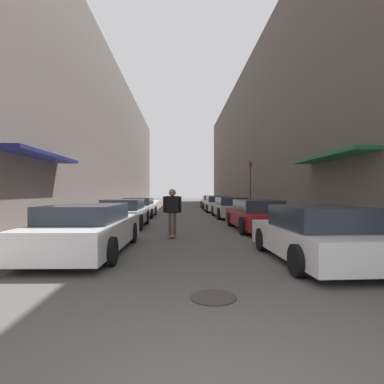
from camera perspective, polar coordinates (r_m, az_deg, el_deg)
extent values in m
plane|color=#4C4947|center=(22.35, -1.52, -4.06)|extent=(111.29, 111.29, 0.00)
cube|color=#A3A099|center=(27.75, -11.53, -3.14)|extent=(1.80, 50.59, 0.12)
cube|color=#A3A099|center=(27.85, 8.19, -3.13)|extent=(1.80, 50.59, 0.12)
cube|color=#564C47|center=(28.70, -17.34, 9.36)|extent=(4.00, 50.59, 12.50)
cube|color=#141947|center=(12.05, -26.75, 6.22)|extent=(1.00, 4.80, 0.12)
cube|color=#564C47|center=(28.91, 13.94, 10.00)|extent=(4.00, 50.59, 13.20)
cube|color=#1E6038|center=(12.30, 24.69, 6.10)|extent=(1.00, 4.80, 0.12)
cube|color=silver|center=(8.43, -19.07, -7.43)|extent=(2.01, 4.79, 0.67)
cube|color=#232833|center=(8.15, -19.55, -3.81)|extent=(1.73, 2.51, 0.43)
cylinder|color=black|center=(10.12, -21.71, -7.27)|extent=(0.18, 0.63, 0.63)
cylinder|color=black|center=(9.67, -11.19, -7.61)|extent=(0.18, 0.63, 0.63)
cylinder|color=black|center=(7.45, -29.38, -9.92)|extent=(0.18, 0.63, 0.63)
cylinder|color=black|center=(6.82, -15.11, -10.84)|extent=(0.18, 0.63, 0.63)
cube|color=#B7B7BC|center=(13.88, -12.78, -4.50)|extent=(1.86, 4.04, 0.63)
cube|color=#232833|center=(13.66, -12.94, -2.32)|extent=(1.61, 2.11, 0.45)
cylinder|color=black|center=(15.29, -15.18, -4.68)|extent=(0.18, 0.68, 0.68)
cylinder|color=black|center=(15.00, -8.59, -4.77)|extent=(0.18, 0.68, 0.68)
cylinder|color=black|center=(12.89, -17.66, -5.57)|extent=(0.18, 0.68, 0.68)
cylinder|color=black|center=(12.54, -9.85, -5.72)|extent=(0.18, 0.68, 0.68)
cube|color=silver|center=(19.44, -9.96, -3.29)|extent=(1.87, 4.52, 0.61)
cube|color=#232833|center=(19.19, -10.05, -1.75)|extent=(1.61, 2.36, 0.45)
cylinder|color=black|center=(20.95, -11.81, -3.51)|extent=(0.18, 0.61, 0.61)
cylinder|color=black|center=(20.74, -7.06, -3.54)|extent=(0.18, 0.61, 0.61)
cylinder|color=black|center=(18.22, -13.26, -4.04)|extent=(0.18, 0.61, 0.61)
cylinder|color=black|center=(17.97, -7.80, -4.10)|extent=(0.18, 0.61, 0.61)
cube|color=silver|center=(7.55, 22.48, -8.56)|extent=(1.99, 4.06, 0.61)
cube|color=#232833|center=(7.30, 23.14, -4.47)|extent=(1.71, 2.13, 0.50)
cylinder|color=black|center=(8.42, 13.08, -8.79)|extent=(0.18, 0.62, 0.62)
cylinder|color=black|center=(9.08, 24.50, -8.15)|extent=(0.18, 0.62, 0.62)
cylinder|color=black|center=(6.09, 19.42, -12.21)|extent=(0.18, 0.62, 0.62)
cube|color=maroon|center=(12.88, 12.05, -4.92)|extent=(1.87, 4.64, 0.61)
cube|color=#232833|center=(12.62, 12.30, -2.55)|extent=(1.60, 2.43, 0.48)
cylinder|color=black|center=(14.11, 7.23, -5.10)|extent=(0.18, 0.67, 0.67)
cylinder|color=black|center=(14.49, 13.94, -4.97)|extent=(0.18, 0.67, 0.67)
cylinder|color=black|center=(11.32, 9.62, -6.37)|extent=(0.18, 0.67, 0.67)
cylinder|color=black|center=(11.79, 17.82, -6.12)|extent=(0.18, 0.67, 0.67)
cube|color=#B7B7BC|center=(18.80, 7.29, -3.34)|extent=(1.91, 4.80, 0.61)
cube|color=#232833|center=(18.54, 7.41, -1.71)|extent=(1.65, 2.51, 0.48)
cylinder|color=black|center=(20.15, 4.09, -3.54)|extent=(0.18, 0.68, 0.68)
cylinder|color=black|center=(20.42, 9.07, -3.49)|extent=(0.18, 0.68, 0.68)
cylinder|color=black|center=(17.22, 5.18, -4.15)|extent=(0.18, 0.68, 0.68)
cylinder|color=black|center=(17.54, 10.97, -4.08)|extent=(0.18, 0.68, 0.68)
cube|color=silver|center=(24.06, 4.90, -2.59)|extent=(2.01, 4.09, 0.63)
cube|color=#232833|center=(23.84, 4.96, -1.32)|extent=(1.74, 2.14, 0.44)
cylinder|color=black|center=(25.22, 2.41, -2.85)|extent=(0.18, 0.66, 0.66)
cylinder|color=black|center=(25.44, 6.67, -2.82)|extent=(0.18, 0.66, 0.66)
cylinder|color=black|center=(22.72, 2.92, -3.17)|extent=(0.18, 0.66, 0.66)
cylinder|color=black|center=(22.97, 7.64, -3.13)|extent=(0.18, 0.66, 0.66)
cube|color=#B7B7BC|center=(28.87, 3.68, -2.12)|extent=(1.74, 4.14, 0.65)
cube|color=#232833|center=(28.64, 3.72, -1.08)|extent=(1.53, 2.15, 0.41)
cylinder|color=black|center=(30.08, 1.81, -2.36)|extent=(0.18, 0.68, 0.68)
cylinder|color=black|center=(30.24, 5.03, -2.35)|extent=(0.18, 0.68, 0.68)
cylinder|color=black|center=(27.52, 2.19, -2.58)|extent=(0.18, 0.68, 0.68)
cylinder|color=black|center=(27.70, 5.71, -2.57)|extent=(0.18, 0.68, 0.68)
cube|color=brown|center=(10.67, -3.78, -8.23)|extent=(0.20, 0.78, 0.02)
cylinder|color=beige|center=(10.92, -4.15, -8.24)|extent=(0.03, 0.06, 0.06)
cylinder|color=beige|center=(10.92, -3.35, -8.24)|extent=(0.03, 0.06, 0.06)
cylinder|color=beige|center=(10.43, -4.24, -8.63)|extent=(0.03, 0.06, 0.06)
cylinder|color=beige|center=(10.43, -3.40, -8.63)|extent=(0.03, 0.06, 0.06)
cylinder|color=#47423D|center=(10.62, -4.23, -6.10)|extent=(0.12, 0.12, 0.78)
cylinder|color=#47423D|center=(10.62, -3.34, -6.10)|extent=(0.12, 0.12, 0.78)
cube|color=black|center=(10.57, -3.79, -2.39)|extent=(0.46, 0.21, 0.60)
sphere|color=#8C664C|center=(10.56, -3.79, -0.09)|extent=(0.25, 0.25, 0.25)
cylinder|color=black|center=(10.58, -5.30, -2.38)|extent=(0.09, 0.09, 0.56)
cylinder|color=black|center=(10.56, -2.27, -2.39)|extent=(0.09, 0.09, 0.56)
cylinder|color=#332D28|center=(4.79, 4.07, -19.37)|extent=(0.70, 0.70, 0.02)
cylinder|color=#2D2D2D|center=(23.16, 11.07, 1.07)|extent=(0.10, 0.10, 3.79)
cube|color=#332D0F|center=(23.25, 11.07, 5.18)|extent=(0.16, 0.16, 0.45)
sphere|color=red|center=(23.17, 11.12, 5.48)|extent=(0.11, 0.11, 0.11)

